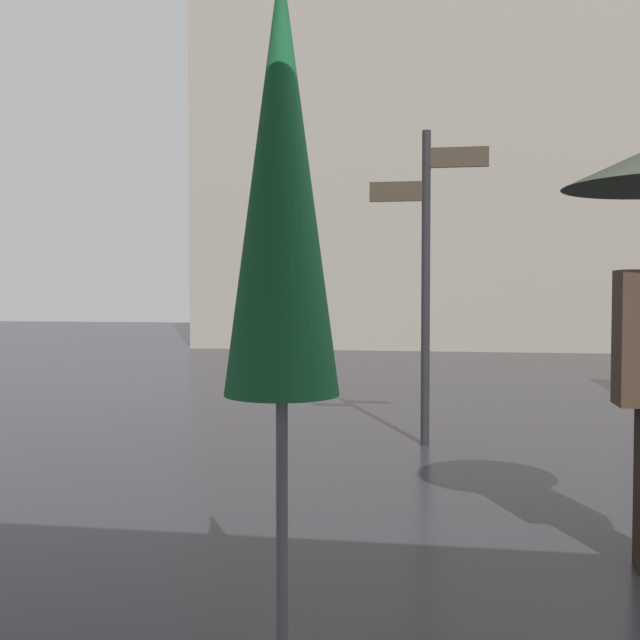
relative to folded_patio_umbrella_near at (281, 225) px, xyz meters
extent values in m
cylinder|color=#4C4C51|center=(0.00, 0.00, -1.04)|extent=(0.04, 0.04, 1.06)
cone|color=#144C28|center=(0.00, 0.00, 0.14)|extent=(0.35, 0.35, 1.31)
cylinder|color=black|center=(0.36, 4.74, -0.18)|extent=(0.08, 0.08, 2.89)
cube|color=#33281E|center=(0.64, 4.74, 1.02)|extent=(0.56, 0.04, 0.18)
cube|color=#33281E|center=(0.10, 4.74, 0.72)|extent=(0.52, 0.04, 0.18)
cube|color=gray|center=(1.58, 16.87, 4.83)|extent=(14.31, 2.69, 12.91)
camera|label=1|loc=(0.46, -2.18, -0.20)|focal=41.75mm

